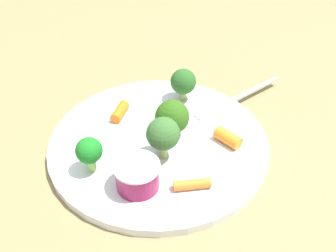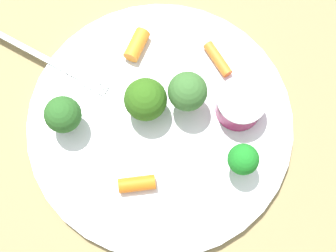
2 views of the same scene
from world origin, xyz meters
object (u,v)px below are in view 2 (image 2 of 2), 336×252
object	(u,v)px
broccoli_floret_0	(187,92)
carrot_stick_0	(216,58)
carrot_stick_2	(137,45)
carrot_stick_1	(137,184)
plate	(160,122)
fork	(42,57)
sauce_cup	(240,105)
broccoli_floret_3	(243,160)
broccoli_floret_2	(63,115)
broccoli_floret_1	(147,99)

from	to	relation	value
broccoli_floret_0	carrot_stick_0	world-z (taller)	broccoli_floret_0
carrot_stick_2	carrot_stick_1	bearing A→B (deg)	-46.21
plate	carrot_stick_0	bearing A→B (deg)	91.33
fork	sauce_cup	bearing A→B (deg)	26.54
broccoli_floret_0	carrot_stick_2	world-z (taller)	broccoli_floret_0
broccoli_floret_3	broccoli_floret_2	bearing A→B (deg)	-151.90
broccoli_floret_2	carrot_stick_0	distance (m)	0.18
broccoli_floret_2	fork	world-z (taller)	broccoli_floret_2
broccoli_floret_3	carrot_stick_0	xyz separation A→B (m)	(-0.10, 0.08, -0.02)
broccoli_floret_1	fork	size ratio (longest dim) A/B	0.30
broccoli_floret_0	carrot_stick_0	xyz separation A→B (m)	(-0.01, 0.06, -0.03)
broccoli_floret_2	fork	xyz separation A→B (m)	(-0.08, 0.03, -0.03)
broccoli_floret_1	fork	bearing A→B (deg)	-164.15
broccoli_floret_1	carrot_stick_1	world-z (taller)	broccoli_floret_1
carrot_stick_2	fork	bearing A→B (deg)	-131.18
carrot_stick_0	sauce_cup	bearing A→B (deg)	-27.24
broccoli_floret_1	broccoli_floret_3	xyz separation A→B (m)	(0.12, 0.02, 0.00)
plate	carrot_stick_2	world-z (taller)	carrot_stick_2
broccoli_floret_3	carrot_stick_2	xyz separation A→B (m)	(-0.17, 0.03, -0.02)
sauce_cup	carrot_stick_2	distance (m)	0.13
broccoli_floret_1	carrot_stick_1	distance (m)	0.09
carrot_stick_1	broccoli_floret_0	bearing A→B (deg)	102.71
sauce_cup	fork	size ratio (longest dim) A/B	0.30
broccoli_floret_1	carrot_stick_1	bearing A→B (deg)	-53.85
sauce_cup	broccoli_floret_3	size ratio (longest dim) A/B	1.12
broccoli_floret_1	carrot_stick_0	size ratio (longest dim) A/B	1.21
carrot_stick_0	broccoli_floret_1	bearing A→B (deg)	-100.52
broccoli_floret_0	broccoli_floret_3	xyz separation A→B (m)	(0.09, -0.01, -0.01)
plate	broccoli_floret_1	distance (m)	0.04
carrot_stick_1	carrot_stick_2	world-z (taller)	carrot_stick_2
carrot_stick_0	fork	size ratio (longest dim) A/B	0.25
carrot_stick_1	sauce_cup	bearing A→B (deg)	80.09
plate	broccoli_floret_2	distance (m)	0.11
broccoli_floret_3	fork	distance (m)	0.25
plate	broccoli_floret_3	world-z (taller)	broccoli_floret_3
sauce_cup	carrot_stick_2	xyz separation A→B (m)	(-0.13, -0.02, -0.01)
sauce_cup	broccoli_floret_2	distance (m)	0.19
sauce_cup	broccoli_floret_2	size ratio (longest dim) A/B	1.04
sauce_cup	broccoli_floret_3	bearing A→B (deg)	-49.01
broccoli_floret_1	broccoli_floret_0	bearing A→B (deg)	49.31
broccoli_floret_0	broccoli_floret_3	world-z (taller)	broccoli_floret_0
broccoli_floret_1	broccoli_floret_3	world-z (taller)	broccoli_floret_1
broccoli_floret_2	carrot_stick_1	xyz separation A→B (m)	(0.10, 0.00, -0.02)
carrot_stick_2	fork	world-z (taller)	carrot_stick_2
broccoli_floret_1	fork	distance (m)	0.14
broccoli_floret_3	fork	world-z (taller)	broccoli_floret_3
plate	sauce_cup	size ratio (longest dim) A/B	5.55
broccoli_floret_1	carrot_stick_0	xyz separation A→B (m)	(0.02, 0.09, -0.02)
broccoli_floret_0	fork	xyz separation A→B (m)	(-0.16, -0.07, -0.03)
broccoli_floret_0	broccoli_floret_1	world-z (taller)	broccoli_floret_0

